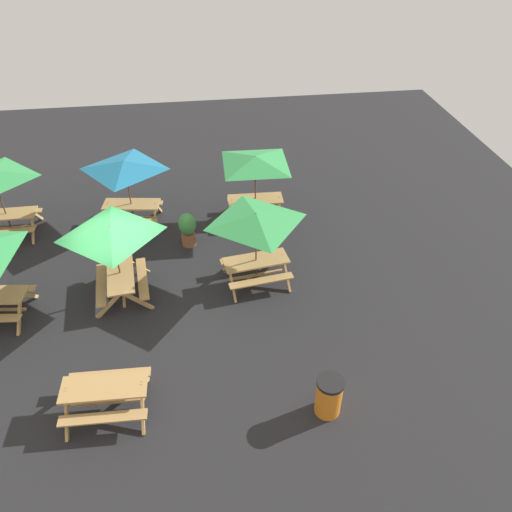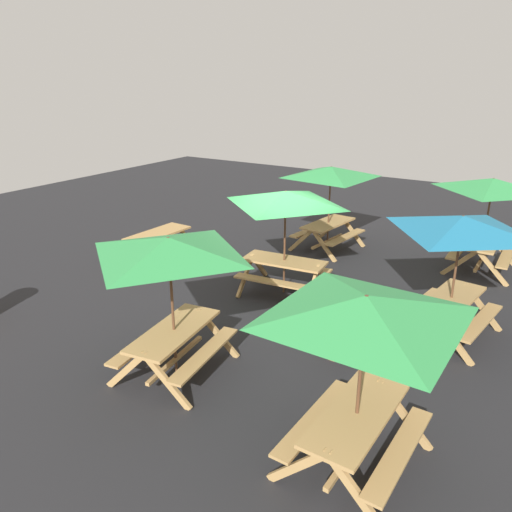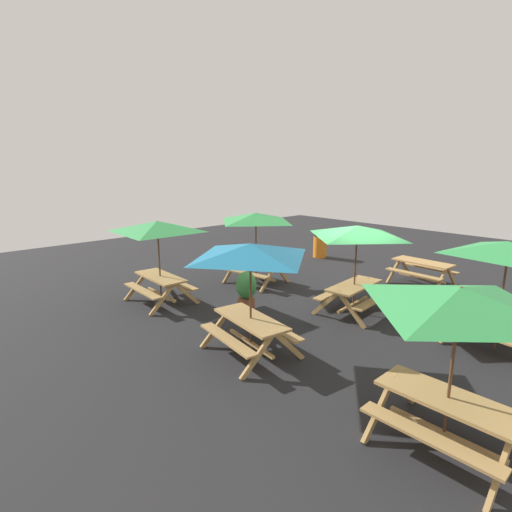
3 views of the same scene
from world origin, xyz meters
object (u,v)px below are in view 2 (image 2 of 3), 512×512
at_px(picnic_table_2, 331,178).
at_px(picnic_table_6, 461,233).
at_px(picnic_table_4, 285,205).
at_px(picnic_table_5, 492,191).
at_px(potted_plant_0, 339,324).
at_px(picnic_table_1, 169,257).
at_px(picnic_table_3, 158,240).
at_px(picnic_table_0, 365,321).

relative_size(picnic_table_2, picnic_table_6, 1.20).
height_order(picnic_table_4, picnic_table_5, same).
relative_size(picnic_table_6, potted_plant_0, 2.09).
bearing_deg(picnic_table_6, picnic_table_1, 144.28).
bearing_deg(picnic_table_2, picnic_table_3, 140.65).
bearing_deg(potted_plant_0, picnic_table_5, -13.66).
relative_size(picnic_table_4, potted_plant_0, 2.09).
bearing_deg(picnic_table_6, potted_plant_0, 149.12).
distance_m(picnic_table_4, picnic_table_6, 3.52).
bearing_deg(picnic_table_4, picnic_table_6, 172.55).
bearing_deg(picnic_table_6, picnic_table_4, 96.74).
bearing_deg(picnic_table_4, potted_plant_0, 132.34).
distance_m(picnic_table_1, picnic_table_2, 6.96).
bearing_deg(picnic_table_0, picnic_table_4, 40.32).
relative_size(picnic_table_1, potted_plant_0, 2.09).
bearing_deg(picnic_table_0, picnic_table_3, 61.08).
bearing_deg(picnic_table_6, picnic_table_0, -175.19).
relative_size(picnic_table_0, picnic_table_1, 1.21).
bearing_deg(potted_plant_0, picnic_table_0, -152.16).
xyz_separation_m(picnic_table_3, picnic_table_4, (-0.05, -3.75, 1.43)).
relative_size(picnic_table_0, potted_plant_0, 2.52).
relative_size(picnic_table_5, potted_plant_0, 2.09).
bearing_deg(picnic_table_3, picnic_table_4, -88.86).
bearing_deg(picnic_table_1, picnic_table_5, -32.41).
height_order(picnic_table_0, picnic_table_3, picnic_table_0).
bearing_deg(picnic_table_0, picnic_table_2, 28.49).
bearing_deg(picnic_table_4, picnic_table_2, -88.64).
distance_m(picnic_table_1, picnic_table_3, 5.53).
relative_size(picnic_table_3, picnic_table_6, 0.79).
distance_m(picnic_table_4, potted_plant_0, 3.12).
xyz_separation_m(picnic_table_0, picnic_table_3, (4.18, 7.04, -1.43)).
distance_m(picnic_table_1, potted_plant_0, 3.08).
height_order(picnic_table_6, potted_plant_0, picnic_table_6).
xyz_separation_m(picnic_table_0, picnic_table_5, (7.91, -0.17, 0.00)).
relative_size(picnic_table_2, picnic_table_4, 1.20).
xyz_separation_m(picnic_table_1, picnic_table_4, (3.70, 0.05, 0.00)).
xyz_separation_m(picnic_table_2, potted_plant_0, (-5.10, -2.51, -1.38)).
bearing_deg(picnic_table_4, picnic_table_0, 122.51).
relative_size(picnic_table_2, picnic_table_5, 1.20).
bearing_deg(picnic_table_3, picnic_table_1, -132.65).
xyz_separation_m(picnic_table_5, picnic_table_6, (-3.87, -0.06, 0.00)).
xyz_separation_m(picnic_table_0, picnic_table_2, (7.37, 3.71, 0.00)).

